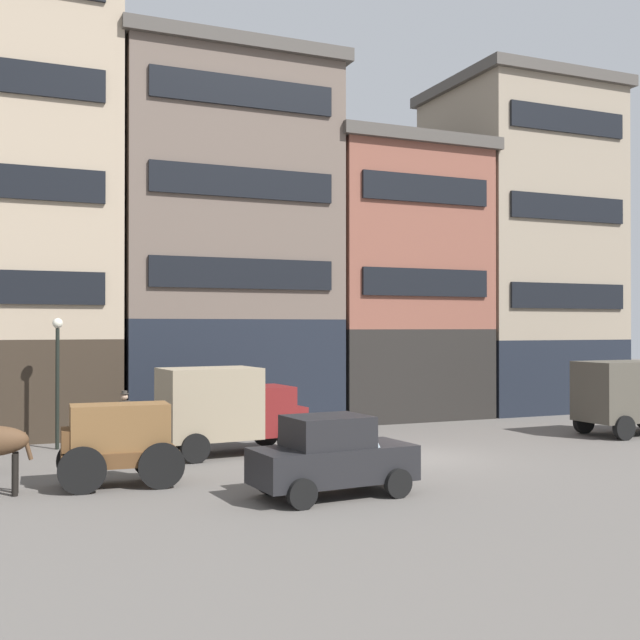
# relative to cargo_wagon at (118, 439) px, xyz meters

# --- Properties ---
(ground_plane) EXTENTS (120.00, 120.00, 0.00)m
(ground_plane) POSITION_rel_cargo_wagon_xyz_m (8.65, 0.76, -1.15)
(ground_plane) COLOR #605B56
(building_center_left) EXTENTS (8.69, 7.30, 14.54)m
(building_center_left) POSITION_rel_cargo_wagon_xyz_m (5.60, 11.22, 6.16)
(building_center_left) COLOR black
(building_center_left) RESTS_ON ground_plane
(building_center_right) EXTENTS (7.27, 7.30, 11.76)m
(building_center_right) POSITION_rel_cargo_wagon_xyz_m (13.24, 11.22, 4.78)
(building_center_right) COLOR black
(building_center_right) RESTS_ON ground_plane
(building_far_right) EXTENTS (7.75, 7.30, 15.32)m
(building_far_right) POSITION_rel_cargo_wagon_xyz_m (20.40, 11.22, 6.55)
(building_far_right) COLOR black
(building_far_right) RESTS_ON ground_plane
(cargo_wagon) EXTENTS (2.98, 1.67, 1.98)m
(cargo_wagon) POSITION_rel_cargo_wagon_xyz_m (0.00, 0.00, 0.00)
(cargo_wagon) COLOR brown
(cargo_wagon) RESTS_ON ground_plane
(delivery_truck_near) EXTENTS (4.38, 2.18, 2.62)m
(delivery_truck_near) POSITION_rel_cargo_wagon_xyz_m (18.25, 2.01, 0.28)
(delivery_truck_near) COLOR black
(delivery_truck_near) RESTS_ON ground_plane
(delivery_truck_far) EXTENTS (4.47, 2.42, 2.62)m
(delivery_truck_far) POSITION_rel_cargo_wagon_xyz_m (3.74, 3.44, 0.28)
(delivery_truck_far) COLOR maroon
(delivery_truck_far) RESTS_ON ground_plane
(sedan_light) EXTENTS (3.82, 2.10, 1.83)m
(sedan_light) POSITION_rel_cargo_wagon_xyz_m (4.31, -3.03, -0.23)
(sedan_light) COLOR black
(sedan_light) RESTS_ON ground_plane
(pedestrian_officer) EXTENTS (0.49, 0.49, 1.79)m
(pedestrian_officer) POSITION_rel_cargo_wagon_xyz_m (1.12, 6.19, -0.17)
(pedestrian_officer) COLOR #38332D
(pedestrian_officer) RESTS_ON ground_plane
(streetlamp_curbside) EXTENTS (0.32, 0.32, 4.12)m
(streetlamp_curbside) POSITION_rel_cargo_wagon_xyz_m (-0.91, 6.49, 1.52)
(streetlamp_curbside) COLOR black
(streetlamp_curbside) RESTS_ON ground_plane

